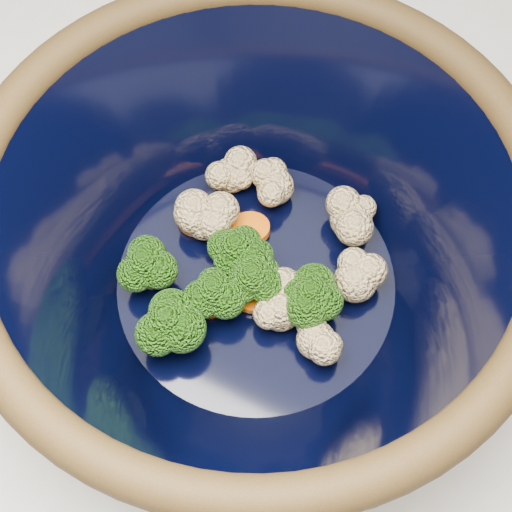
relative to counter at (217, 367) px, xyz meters
The scene contains 4 objects.
ground 0.45m from the counter, ahead, with size 3.00×3.00×0.00m, color #9E7A54.
counter is the anchor object (origin of this frame).
mixing_bowl 0.56m from the counter, 31.24° to the right, with size 0.47×0.47×0.17m.
vegetable_pile 0.52m from the counter, 35.87° to the right, with size 0.18×0.19×0.06m.
Camera 1 is at (0.20, -0.27, 1.44)m, focal length 50.00 mm.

